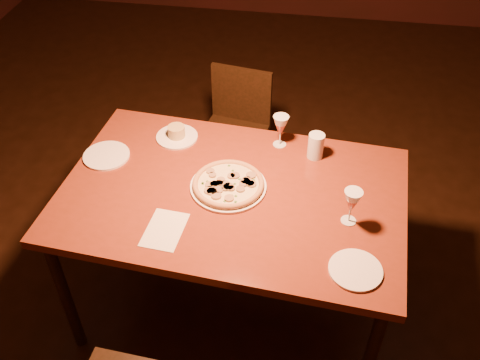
# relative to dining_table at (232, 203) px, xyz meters

# --- Properties ---
(floor) EXTENTS (7.00, 7.00, 0.00)m
(floor) POSITION_rel_dining_table_xyz_m (0.03, 0.17, -0.74)
(floor) COLOR black
(floor) RESTS_ON ground
(dining_table) EXTENTS (1.59, 1.09, 0.81)m
(dining_table) POSITION_rel_dining_table_xyz_m (0.00, 0.00, 0.00)
(dining_table) COLOR maroon
(dining_table) RESTS_ON floor
(chair_far) EXTENTS (0.44, 0.44, 0.80)m
(chair_far) POSITION_rel_dining_table_xyz_m (-0.15, 0.98, -0.29)
(chair_far) COLOR black
(chair_far) RESTS_ON floor
(pizza_plate) EXTENTS (0.34, 0.34, 0.04)m
(pizza_plate) POSITION_rel_dining_table_xyz_m (-0.02, 0.02, 0.09)
(pizza_plate) COLOR white
(pizza_plate) RESTS_ON dining_table
(ramekin_saucer) EXTENTS (0.21, 0.21, 0.07)m
(ramekin_saucer) POSITION_rel_dining_table_xyz_m (-0.34, 0.35, 0.09)
(ramekin_saucer) COLOR white
(ramekin_saucer) RESTS_ON dining_table
(wine_glass_far) EXTENTS (0.08, 0.08, 0.17)m
(wine_glass_far) POSITION_rel_dining_table_xyz_m (0.17, 0.37, 0.16)
(wine_glass_far) COLOR #C45C51
(wine_glass_far) RESTS_ON dining_table
(wine_glass_right) EXTENTS (0.08, 0.08, 0.17)m
(wine_glass_right) POSITION_rel_dining_table_xyz_m (0.51, -0.10, 0.16)
(wine_glass_right) COLOR #C45C51
(wine_glass_right) RESTS_ON dining_table
(water_tumbler) EXTENTS (0.08, 0.08, 0.13)m
(water_tumbler) POSITION_rel_dining_table_xyz_m (0.35, 0.31, 0.14)
(water_tumbler) COLOR white
(water_tumbler) RESTS_ON dining_table
(side_plate_left) EXTENTS (0.22, 0.22, 0.01)m
(side_plate_left) POSITION_rel_dining_table_xyz_m (-0.63, 0.15, 0.08)
(side_plate_left) COLOR white
(side_plate_left) RESTS_ON dining_table
(side_plate_near) EXTENTS (0.21, 0.21, 0.01)m
(side_plate_near) POSITION_rel_dining_table_xyz_m (0.54, -0.36, 0.08)
(side_plate_near) COLOR white
(side_plate_near) RESTS_ON dining_table
(menu_card) EXTENTS (0.17, 0.23, 0.00)m
(menu_card) POSITION_rel_dining_table_xyz_m (-0.23, -0.27, 0.07)
(menu_card) COLOR silver
(menu_card) RESTS_ON dining_table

